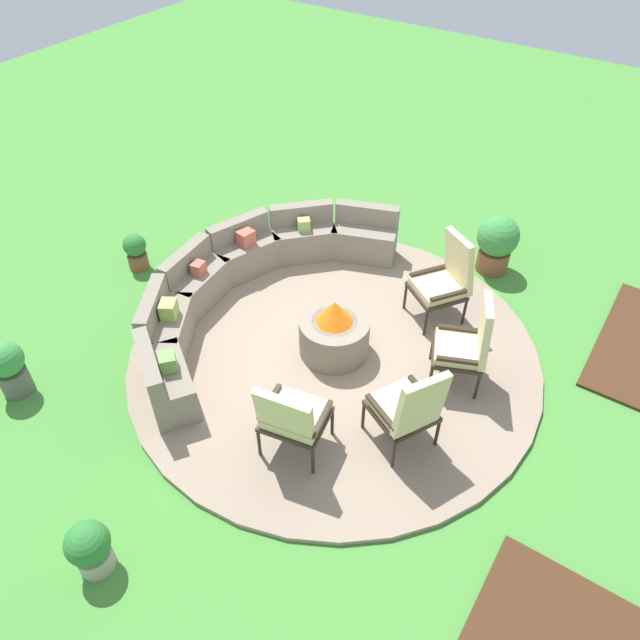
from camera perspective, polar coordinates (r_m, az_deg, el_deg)
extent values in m
plane|color=#478C38|center=(7.27, 1.32, -3.21)|extent=(24.00, 24.00, 0.00)
cylinder|color=gray|center=(7.25, 1.32, -3.04)|extent=(4.89, 4.89, 0.06)
cylinder|color=gray|center=(7.06, 1.35, -1.51)|extent=(0.83, 0.83, 0.48)
cylinder|color=black|center=(6.91, 1.38, -0.25)|extent=(0.54, 0.54, 0.06)
cone|color=orange|center=(6.80, 1.40, 0.80)|extent=(0.43, 0.43, 0.28)
cube|color=gray|center=(8.55, 4.21, 7.38)|extent=(0.73, 0.98, 0.47)
cube|color=gray|center=(8.46, 4.52, 10.02)|extent=(0.45, 0.88, 0.28)
cube|color=gray|center=(8.54, -1.57, 7.45)|extent=(0.94, 0.94, 0.47)
cube|color=gray|center=(8.45, -1.80, 10.09)|extent=(0.74, 0.73, 0.28)
cube|color=gray|center=(8.31, -7.03, 6.00)|extent=(0.98, 0.72, 0.47)
cube|color=gray|center=(8.20, -7.79, 8.59)|extent=(0.88, 0.44, 0.28)
cube|color=gray|center=(7.89, -11.46, 3.11)|extent=(0.92, 0.54, 0.47)
cube|color=gray|center=(7.75, -12.70, 5.57)|extent=(0.89, 0.25, 0.28)
cube|color=gray|center=(7.34, -14.11, -1.01)|extent=(0.99, 0.84, 0.47)
cube|color=gray|center=(7.14, -15.73, 1.23)|extent=(0.84, 0.59, 0.28)
cube|color=gray|center=(6.74, -14.16, -5.96)|extent=(0.86, 0.98, 0.47)
cube|color=gray|center=(6.46, -15.96, -4.07)|extent=(0.62, 0.82, 0.28)
cube|color=#BC5B47|center=(7.67, -11.48, 4.84)|extent=(0.18, 0.16, 0.16)
cube|color=#BC5B47|center=(8.08, -7.04, 7.76)|extent=(0.24, 0.21, 0.21)
cube|color=#70A34C|center=(6.50, -14.22, -3.88)|extent=(0.25, 0.25, 0.19)
cube|color=#93B756|center=(7.10, -14.18, 0.97)|extent=(0.27, 0.26, 0.21)
cube|color=#93B756|center=(8.32, -1.55, 9.06)|extent=(0.22, 0.22, 0.17)
cylinder|color=#2D2319|center=(6.42, -3.73, -8.08)|extent=(0.04, 0.04, 0.38)
cylinder|color=#2D2319|center=(6.27, 1.17, -9.65)|extent=(0.04, 0.04, 0.38)
cylinder|color=#2D2319|center=(6.14, -5.81, -11.51)|extent=(0.04, 0.04, 0.38)
cylinder|color=#2D2319|center=(5.99, -0.68, -13.28)|extent=(0.04, 0.04, 0.38)
cube|color=#2D2319|center=(6.02, -2.33, -9.36)|extent=(0.67, 0.72, 0.05)
cube|color=beige|center=(5.97, -2.35, -8.95)|extent=(0.61, 0.66, 0.09)
cube|color=beige|center=(5.64, -3.41, -9.08)|extent=(0.29, 0.61, 0.62)
cube|color=#2D2319|center=(6.00, -4.83, -7.75)|extent=(0.47, 0.14, 0.04)
cube|color=#2D2319|center=(5.85, 0.17, -9.37)|extent=(0.47, 0.14, 0.04)
cylinder|color=#2D2319|center=(6.34, 4.13, -9.05)|extent=(0.04, 0.04, 0.38)
cylinder|color=#2D2319|center=(6.55, 8.15, -7.19)|extent=(0.04, 0.04, 0.38)
cylinder|color=#2D2319|center=(6.07, 6.97, -12.58)|extent=(0.04, 0.04, 0.38)
cylinder|color=#2D2319|center=(6.30, 11.08, -10.48)|extent=(0.04, 0.04, 0.38)
cube|color=#2D2319|center=(6.14, 7.77, -8.55)|extent=(0.78, 0.79, 0.05)
cube|color=beige|center=(6.08, 7.83, -8.14)|extent=(0.72, 0.72, 0.09)
cube|color=beige|center=(5.74, 9.56, -8.01)|extent=(0.54, 0.36, 0.70)
cube|color=#2D2319|center=(5.93, 5.83, -8.71)|extent=(0.27, 0.47, 0.04)
cube|color=#2D2319|center=(6.15, 9.86, -6.81)|extent=(0.27, 0.47, 0.04)
cylinder|color=#2D2319|center=(6.74, 10.41, -5.66)|extent=(0.04, 0.04, 0.38)
cylinder|color=#2D2319|center=(7.11, 10.62, -2.55)|extent=(0.04, 0.04, 0.38)
cylinder|color=#2D2319|center=(6.79, 14.70, -6.15)|extent=(0.04, 0.04, 0.38)
cylinder|color=#2D2319|center=(7.16, 14.67, -3.04)|extent=(0.04, 0.04, 0.38)
cube|color=#2D2319|center=(6.79, 12.88, -3.07)|extent=(0.73, 0.72, 0.05)
cube|color=beige|center=(6.74, 12.97, -2.65)|extent=(0.67, 0.66, 0.09)
cube|color=beige|center=(6.56, 15.38, -1.01)|extent=(0.56, 0.33, 0.75)
cube|color=#2D2319|center=(6.52, 13.02, -3.79)|extent=(0.23, 0.45, 0.04)
cube|color=#2D2319|center=(6.88, 13.08, -0.81)|extent=(0.23, 0.45, 0.04)
cylinder|color=#2D2319|center=(7.40, 9.99, -0.30)|extent=(0.04, 0.04, 0.38)
cylinder|color=#2D2319|center=(7.73, 8.10, 2.20)|extent=(0.04, 0.04, 0.38)
cylinder|color=#2D2319|center=(7.65, 13.55, 0.72)|extent=(0.04, 0.04, 0.38)
cylinder|color=#2D2319|center=(7.97, 11.57, 3.11)|extent=(0.04, 0.04, 0.38)
cube|color=#2D2319|center=(7.54, 11.02, 2.70)|extent=(0.80, 0.80, 0.05)
cube|color=beige|center=(7.50, 11.08, 3.11)|extent=(0.74, 0.74, 0.09)
cube|color=beige|center=(7.43, 13.07, 5.40)|extent=(0.40, 0.56, 0.76)
cube|color=#2D2319|center=(7.30, 12.13, 2.31)|extent=(0.43, 0.32, 0.04)
cube|color=#2D2319|center=(7.63, 10.21, 4.63)|extent=(0.43, 0.32, 0.04)
cylinder|color=brown|center=(8.86, -16.88, 5.43)|extent=(0.28, 0.28, 0.23)
sphere|color=#2D7A33|center=(8.71, -17.23, 6.82)|extent=(0.32, 0.32, 0.32)
cylinder|color=#A89E8E|center=(5.99, -20.54, -20.46)|extent=(0.31, 0.31, 0.21)
sphere|color=#2D7A33|center=(5.75, -21.24, -19.15)|extent=(0.39, 0.39, 0.39)
sphere|color=yellow|center=(5.69, -21.08, -18.45)|extent=(0.14, 0.14, 0.14)
cylinder|color=brown|center=(8.76, 16.07, 5.51)|extent=(0.44, 0.44, 0.32)
sphere|color=#3D8E42|center=(8.54, 16.58, 7.65)|extent=(0.57, 0.57, 0.57)
cylinder|color=#605B56|center=(7.58, -26.99, -5.12)|extent=(0.33, 0.33, 0.32)
sphere|color=#3D8E42|center=(7.35, -27.81, -3.31)|extent=(0.40, 0.40, 0.40)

